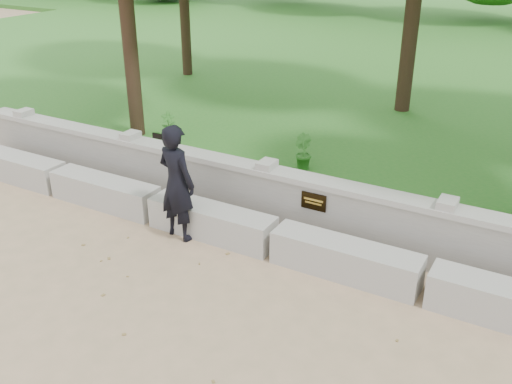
% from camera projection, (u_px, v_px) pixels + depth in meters
% --- Properties ---
extents(ground, '(80.00, 80.00, 0.00)m').
position_uv_depth(ground, '(192.00, 334.00, 6.16)').
color(ground, tan).
rests_on(ground, ground).
extents(lawn, '(40.00, 22.00, 0.25)m').
position_uv_depth(lawn, '(463.00, 68.00, 17.13)').
color(lawn, '#266A21').
rests_on(lawn, ground).
extents(concrete_bench, '(11.90, 0.45, 0.45)m').
position_uv_depth(concrete_bench, '(274.00, 240.00, 7.56)').
color(concrete_bench, '#A8A69F').
rests_on(concrete_bench, ground).
extents(parapet_wall, '(12.50, 0.35, 0.90)m').
position_uv_depth(parapet_wall, '(298.00, 203.00, 8.01)').
color(parapet_wall, '#9E9C95').
rests_on(parapet_wall, ground).
extents(man_main, '(0.67, 0.60, 1.66)m').
position_uv_depth(man_main, '(177.00, 183.00, 7.75)').
color(man_main, black).
rests_on(man_main, ground).
extents(shrub_a, '(0.32, 0.32, 0.51)m').
position_uv_depth(shrub_a, '(168.00, 125.00, 11.04)').
color(shrub_a, '#317026').
rests_on(shrub_a, lawn).
extents(shrub_b, '(0.43, 0.42, 0.61)m').
position_uv_depth(shrub_b, '(302.00, 152.00, 9.57)').
color(shrub_b, '#317026').
rests_on(shrub_b, lawn).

